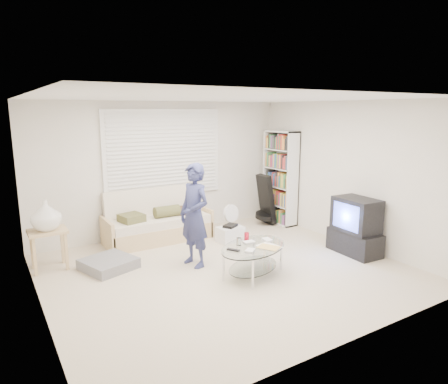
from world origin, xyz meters
TOP-DOWN VIEW (x-y plane):
  - ground at (0.00, 0.00)m, footprint 5.00×5.00m
  - room_shell at (0.00, 0.48)m, footprint 5.02×4.52m
  - window_blinds at (0.00, 2.20)m, footprint 2.32×0.08m
  - futon_sofa at (-0.32, 1.87)m, footprint 1.91×0.77m
  - grey_floor_pillow at (-1.47, 0.98)m, footprint 0.86×0.86m
  - side_table at (-2.22, 1.42)m, footprint 0.54×0.43m
  - bookshelf at (2.32, 1.62)m, footprint 0.30×0.81m
  - guitar_case at (1.97, 1.64)m, footprint 0.37×0.38m
  - floor_fan at (1.03, 1.52)m, footprint 0.35×0.23m
  - storage_bin at (0.77, 1.10)m, footprint 0.47×0.35m
  - tv_unit at (2.20, -0.49)m, footprint 0.52×0.88m
  - coffee_table at (0.24, -0.35)m, footprint 1.39×1.17m
  - standing_person at (-0.30, 0.43)m, footprint 0.49×0.64m

SIDE VIEW (x-z plane):
  - ground at x=0.00m, z-range 0.00..0.00m
  - grey_floor_pillow at x=-1.47m, z-range 0.00..0.15m
  - storage_bin at x=0.77m, z-range -0.01..0.30m
  - futon_sofa at x=-0.32m, z-range -0.16..0.77m
  - floor_fan at x=1.03m, z-range 0.05..0.62m
  - coffee_table at x=0.24m, z-range 0.07..0.64m
  - tv_unit at x=2.20m, z-range -0.01..0.92m
  - guitar_case at x=1.97m, z-range -0.06..0.98m
  - side_table at x=-2.22m, z-range 0.26..1.32m
  - standing_person at x=-0.30m, z-range 0.00..1.58m
  - bookshelf at x=2.32m, z-range 0.00..1.93m
  - window_blinds at x=0.00m, z-range 0.74..2.36m
  - room_shell at x=0.00m, z-range 0.37..2.88m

